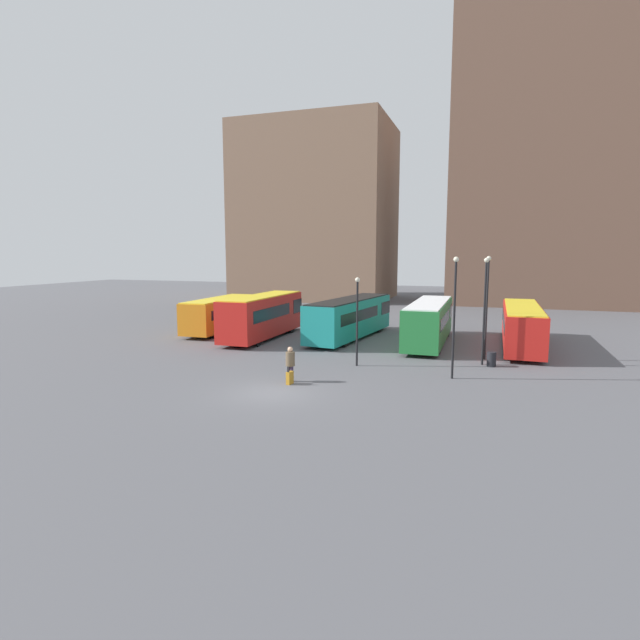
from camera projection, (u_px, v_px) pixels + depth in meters
ground_plane at (273, 393)px, 23.52m from camera, size 160.00×160.00×0.00m
building_block_left at (316, 213)px, 72.00m from camera, size 21.14×15.63×24.48m
building_block_right at (559, 133)px, 60.77m from camera, size 25.11×11.64×42.11m
bus_0 at (221, 313)px, 41.65m from camera, size 2.86×9.27×2.82m
bus_1 at (263, 315)px, 38.48m from camera, size 2.60×10.26×3.33m
bus_2 at (351, 316)px, 38.61m from camera, size 3.96×11.88×3.06m
bus_3 at (429, 321)px, 36.20m from camera, size 2.51×11.33×3.05m
bus_4 at (522, 325)px, 34.84m from camera, size 2.57×12.15×2.89m
traveler at (290, 361)px, 25.45m from camera, size 0.54×0.54×1.82m
suitcase at (290, 378)px, 25.04m from camera, size 0.28×0.46×0.93m
lamp_post_0 at (454, 309)px, 25.73m from camera, size 0.28×0.28×6.36m
lamp_post_1 at (485, 303)px, 28.99m from camera, size 0.28×0.28×6.28m
lamp_post_2 at (357, 314)px, 28.78m from camera, size 0.28×0.28×5.17m
lamp_post_3 at (487, 300)px, 30.44m from camera, size 0.28×0.28×6.37m
trash_bin at (491, 359)px, 28.95m from camera, size 0.52×0.52×0.85m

